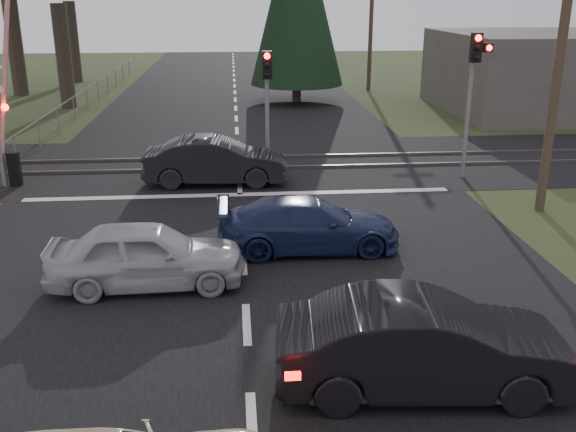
{
  "coord_description": "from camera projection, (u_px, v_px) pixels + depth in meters",
  "views": [
    {
      "loc": [
        -0.14,
        -10.68,
        5.84
      ],
      "look_at": [
        0.98,
        2.36,
        1.3
      ],
      "focal_mm": 40.0,
      "sensor_mm": 36.0,
      "label": 1
    }
  ],
  "objects": [
    {
      "name": "rail_far",
      "position": [
        238.0,
        157.0,
        24.01
      ],
      "size": [
        120.0,
        0.12,
        0.1
      ],
      "primitive_type": "cube",
      "color": "#59544C",
      "rests_on": "ground"
    },
    {
      "name": "silver_car",
      "position": [
        146.0,
        255.0,
        13.35
      ],
      "size": [
        4.12,
        1.75,
        1.39
      ],
      "primitive_type": "imported",
      "rotation": [
        0.0,
        0.0,
        1.6
      ],
      "color": "#A5A7AD",
      "rests_on": "ground"
    },
    {
      "name": "stop_line",
      "position": [
        240.0,
        194.0,
        19.69
      ],
      "size": [
        13.0,
        0.35,
        0.0
      ],
      "primitive_type": "cube",
      "color": "silver",
      "rests_on": "ground"
    },
    {
      "name": "fence_left",
      "position": [
        82.0,
        116.0,
        32.52
      ],
      "size": [
        0.1,
        36.0,
        1.2
      ],
      "primitive_type": null,
      "color": "slate",
      "rests_on": "ground"
    },
    {
      "name": "ground",
      "position": [
        247.0,
        324.0,
        11.98
      ],
      "size": [
        120.0,
        120.0,
        0.0
      ],
      "primitive_type": "plane",
      "color": "#2B3B1A",
      "rests_on": "ground"
    },
    {
      "name": "rail_corridor",
      "position": [
        238.0,
        164.0,
        23.27
      ],
      "size": [
        120.0,
        8.0,
        0.01
      ],
      "primitive_type": "cube",
      "color": "black",
      "rests_on": "ground"
    },
    {
      "name": "blue_sedan",
      "position": [
        308.0,
        225.0,
        15.3
      ],
      "size": [
        4.35,
        1.77,
        1.26
      ],
      "primitive_type": "imported",
      "rotation": [
        0.0,
        0.0,
        1.57
      ],
      "color": "#182449",
      "rests_on": "ground"
    },
    {
      "name": "dark_hatchback",
      "position": [
        425.0,
        346.0,
        9.79
      ],
      "size": [
        4.67,
        1.92,
        1.5
      ],
      "primitive_type": "imported",
      "rotation": [
        0.0,
        0.0,
        1.5
      ],
      "color": "black",
      "rests_on": "ground"
    },
    {
      "name": "traffic_signal_right",
      "position": [
        474.0,
        78.0,
        20.42
      ],
      "size": [
        0.68,
        0.48,
        4.7
      ],
      "color": "slate",
      "rests_on": "ground"
    },
    {
      "name": "rail_near",
      "position": [
        239.0,
        168.0,
        22.5
      ],
      "size": [
        120.0,
        0.12,
        0.1
      ],
      "primitive_type": "cube",
      "color": "#59544C",
      "rests_on": "ground"
    },
    {
      "name": "traffic_signal_center",
      "position": [
        267.0,
        91.0,
        21.19
      ],
      "size": [
        0.32,
        0.48,
        4.1
      ],
      "color": "slate",
      "rests_on": "ground"
    },
    {
      "name": "utility_pole_mid",
      "position": [
        371.0,
        13.0,
        39.35
      ],
      "size": [
        1.8,
        0.26,
        9.0
      ],
      "color": "#4C3D2D",
      "rests_on": "ground"
    },
    {
      "name": "utility_pole_near",
      "position": [
        562.0,
        39.0,
        16.76
      ],
      "size": [
        1.8,
        0.26,
        9.0
      ],
      "color": "#4C3D2D",
      "rests_on": "ground"
    },
    {
      "name": "road",
      "position": [
        239.0,
        179.0,
        21.39
      ],
      "size": [
        14.0,
        100.0,
        0.01
      ],
      "primitive_type": "cube",
      "color": "black",
      "rests_on": "ground"
    },
    {
      "name": "dark_car_far",
      "position": [
        216.0,
        161.0,
        20.61
      ],
      "size": [
        4.62,
        1.78,
        1.5
      ],
      "primitive_type": "imported",
      "rotation": [
        0.0,
        0.0,
        1.53
      ],
      "color": "black",
      "rests_on": "ground"
    },
    {
      "name": "utility_pole_far",
      "position": [
        318.0,
        6.0,
        62.89
      ],
      "size": [
        1.8,
        0.26,
        9.0
      ],
      "color": "#4C3D2D",
      "rests_on": "ground"
    },
    {
      "name": "crossing_signal",
      "position": [
        3.0,
        123.0,
        19.93
      ],
      "size": [
        1.62,
        0.38,
        6.96
      ],
      "color": "slate",
      "rests_on": "ground"
    }
  ]
}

